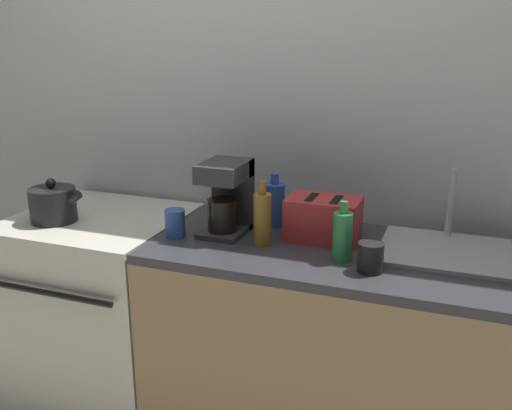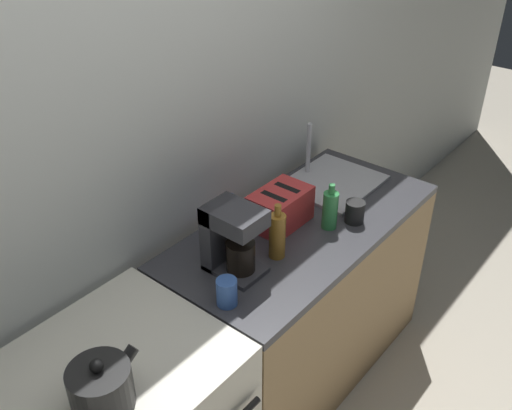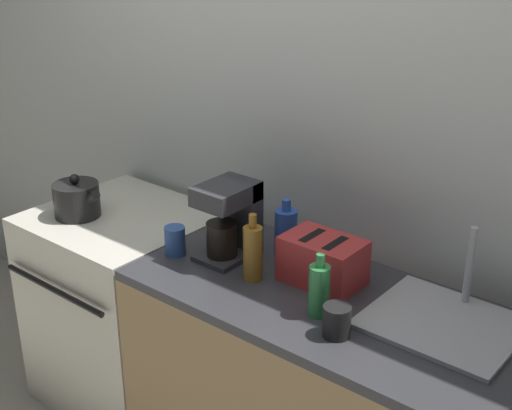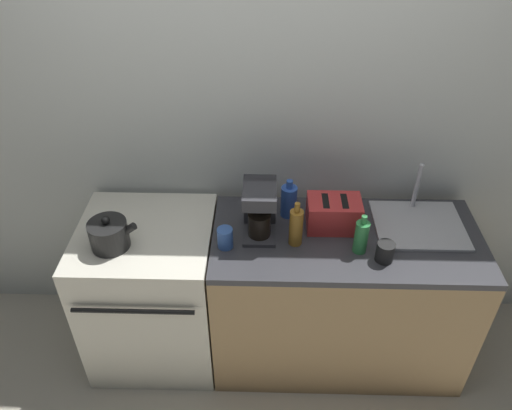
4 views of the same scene
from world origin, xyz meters
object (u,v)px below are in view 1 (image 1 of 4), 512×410
object	(u,v)px
coffee_maker	(227,194)
cup_blue	(175,223)
stove	(105,308)
bottle_blue	(274,204)
kettle	(54,204)
toaster	(323,219)
bottle_amber	(262,218)
cup_black	(371,257)
bottle_green	(342,236)

from	to	relation	value
coffee_maker	cup_blue	size ratio (longest dim) A/B	2.64
stove	cup_blue	size ratio (longest dim) A/B	8.26
bottle_blue	cup_blue	xyz separation A→B (m)	(-0.32, -0.26, -0.04)
kettle	toaster	bearing A→B (deg)	9.38
bottle_blue	bottle_amber	distance (m)	0.23
kettle	cup_black	size ratio (longest dim) A/B	2.38
cup_black	cup_blue	world-z (taller)	cup_blue
toaster	cup_blue	distance (m)	0.57
stove	kettle	world-z (taller)	kettle
toaster	coffee_maker	xyz separation A→B (m)	(-0.38, -0.04, 0.07)
kettle	coffee_maker	world-z (taller)	coffee_maker
bottle_blue	stove	bearing A→B (deg)	-167.94
kettle	coffee_maker	bearing A→B (deg)	10.76
coffee_maker	cup_black	distance (m)	0.64
toaster	bottle_amber	xyz separation A→B (m)	(-0.20, -0.14, 0.02)
stove	cup_blue	distance (m)	0.67
kettle	toaster	size ratio (longest dim) A/B	0.88
bottle_blue	bottle_amber	bearing A→B (deg)	-82.69
cup_black	cup_blue	bearing A→B (deg)	174.36
toaster	coffee_maker	bearing A→B (deg)	-173.32
cup_black	cup_blue	xyz separation A→B (m)	(-0.77, 0.08, 0.00)
coffee_maker	bottle_blue	bearing A→B (deg)	41.71
kettle	coffee_maker	distance (m)	0.75
stove	bottle_blue	xyz separation A→B (m)	(0.75, 0.16, 0.53)
toaster	bottle_amber	bearing A→B (deg)	-145.51
bottle_blue	cup_blue	size ratio (longest dim) A/B	2.02
toaster	bottle_blue	xyz separation A→B (m)	(-0.23, 0.09, 0.01)
bottle_green	coffee_maker	bearing A→B (deg)	163.96
toaster	cup_blue	xyz separation A→B (m)	(-0.54, -0.17, -0.03)
bottle_green	bottle_blue	world-z (taller)	bottle_blue
cup_blue	bottle_green	bearing A→B (deg)	-1.16
toaster	cup_black	world-z (taller)	toaster
coffee_maker	kettle	bearing A→B (deg)	-169.24
stove	toaster	world-z (taller)	toaster
kettle	bottle_amber	size ratio (longest dim) A/B	0.98
stove	coffee_maker	xyz separation A→B (m)	(0.60, 0.03, 0.59)
coffee_maker	cup_black	world-z (taller)	coffee_maker
bottle_amber	cup_blue	bearing A→B (deg)	-174.03
bottle_blue	bottle_amber	xyz separation A→B (m)	(0.03, -0.23, 0.01)
kettle	bottle_green	distance (m)	1.22
coffee_maker	bottle_green	bearing A→B (deg)	-16.04
coffee_maker	bottle_amber	world-z (taller)	coffee_maker
stove	bottle_blue	bearing A→B (deg)	12.06
bottle_blue	bottle_green	bearing A→B (deg)	-38.98
bottle_blue	cup_black	distance (m)	0.57
kettle	coffee_maker	xyz separation A→B (m)	(0.73, 0.14, 0.08)
stove	toaster	size ratio (longest dim) A/B	3.31
bottle_blue	cup_black	bearing A→B (deg)	-36.92
bottle_green	cup_blue	bearing A→B (deg)	178.84
kettle	toaster	distance (m)	1.13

